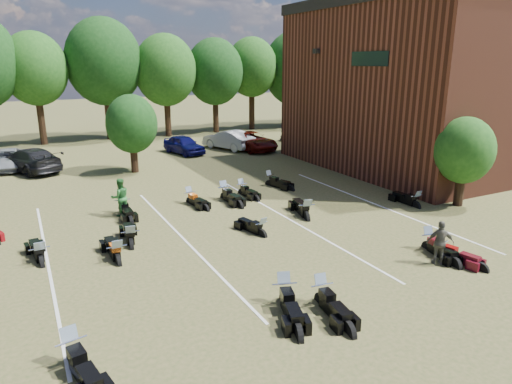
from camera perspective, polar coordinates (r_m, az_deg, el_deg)
ground at (r=17.24m, az=3.80°, el=-7.44°), size 160.00×160.00×0.00m
car_2 at (r=34.26m, az=-28.64°, el=3.59°), size 2.48×4.78×1.29m
car_3 at (r=32.76m, az=-26.41°, el=3.60°), size 4.12×5.67×1.52m
car_4 at (r=35.69m, az=-9.00°, el=5.87°), size 2.53×4.38×1.40m
car_5 at (r=37.22m, az=-3.47°, el=6.55°), size 3.16×4.91×1.53m
car_6 at (r=36.77m, az=-0.61°, el=6.39°), size 2.94×5.40×1.44m
car_7 at (r=40.56m, az=5.91°, el=7.11°), size 3.22×4.81×1.29m
person_green at (r=21.72m, az=-16.60°, el=-0.64°), size 0.90×0.72×1.76m
person_grey at (r=17.16m, az=22.04°, el=-5.90°), size 0.98×0.85×1.58m
motorcycle_1 at (r=12.21m, az=-21.81°, el=-19.37°), size 1.17×2.44×1.31m
motorcycle_3 at (r=13.81m, az=3.52°, el=-13.74°), size 1.47×2.50×1.33m
motorcycle_4 at (r=13.92m, az=8.12°, el=-13.64°), size 1.05×2.34×1.26m
motorcycle_5 at (r=18.58m, az=20.66°, el=-6.71°), size 1.16×2.30×1.23m
motorcycle_6 at (r=18.06m, az=22.13°, el=-7.53°), size 1.03×2.11×1.13m
motorcycle_8 at (r=16.98m, az=-16.84°, el=-8.51°), size 0.77×2.29×1.27m
motorcycle_9 at (r=17.82m, az=-25.22°, el=-8.22°), size 0.93×2.28×1.24m
motorcycle_10 at (r=18.23m, az=-15.29°, el=-6.66°), size 1.01×2.35×1.27m
motorcycle_11 at (r=20.73m, az=6.32°, el=-3.40°), size 1.38×2.54×1.35m
motorcycle_12 at (r=18.67m, az=0.71°, el=-5.51°), size 1.09×2.11×1.12m
motorcycle_13 at (r=23.58m, az=19.31°, el=-1.82°), size 0.69×2.15×1.19m
motorcycle_16 at (r=22.35m, az=-16.26°, el=-2.51°), size 0.75×2.32×1.29m
motorcycle_17 at (r=23.17m, az=-8.24°, el=-1.37°), size 1.02×2.16×1.16m
motorcycle_18 at (r=23.68m, az=-3.99°, el=-0.86°), size 0.87×2.38×1.31m
motorcycle_19 at (r=24.50m, az=-1.79°, el=-0.25°), size 0.82×2.08×1.13m
motorcycle_20 at (r=26.21m, az=1.73°, el=0.84°), size 1.32×2.26×1.20m
brick_building at (r=37.75m, az=26.54°, el=12.09°), size 25.40×15.20×10.70m
tree_line at (r=43.10m, az=-18.35°, el=14.49°), size 56.00×6.00×9.79m
young_tree_near_building at (r=24.07m, az=24.60°, el=4.74°), size 2.80×2.80×4.16m
young_tree_midfield at (r=29.89m, az=-15.28°, el=8.21°), size 3.20×3.20×4.70m
parking_lines at (r=18.61m, az=-9.06°, el=-5.78°), size 20.10×14.00×0.01m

